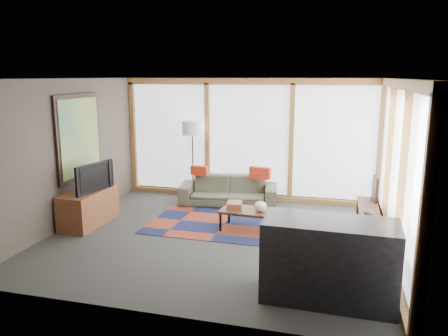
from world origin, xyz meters
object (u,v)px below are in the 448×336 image
(floor_lamp, at_px, (193,161))
(bar_counter, at_px, (329,261))
(coffee_table, at_px, (253,220))
(sofa, at_px, (229,190))
(television, at_px, (91,177))
(tv_console, at_px, (89,207))
(bookshelf, at_px, (370,227))

(floor_lamp, distance_m, bar_counter, 4.77)
(bar_counter, bearing_deg, floor_lamp, 130.18)
(floor_lamp, distance_m, coffee_table, 2.38)
(sofa, relative_size, television, 2.23)
(floor_lamp, bearing_deg, sofa, -9.66)
(coffee_table, height_order, tv_console, tv_console)
(coffee_table, xyz_separation_m, tv_console, (-2.93, -0.42, 0.13))
(television, bearing_deg, bookshelf, -72.85)
(floor_lamp, height_order, tv_console, floor_lamp)
(floor_lamp, bearing_deg, coffee_table, -44.40)
(floor_lamp, height_order, bar_counter, floor_lamp)
(bookshelf, distance_m, bar_counter, 2.17)
(floor_lamp, relative_size, coffee_table, 1.57)
(sofa, bearing_deg, bookshelf, -36.45)
(coffee_table, bearing_deg, bookshelf, -1.10)
(sofa, height_order, tv_console, tv_console)
(sofa, height_order, floor_lamp, floor_lamp)
(tv_console, xyz_separation_m, television, (0.10, -0.02, 0.57))
(coffee_table, relative_size, bar_counter, 0.71)
(sofa, xyz_separation_m, television, (-2.04, -1.90, 0.60))
(television, bearing_deg, sofa, -34.73)
(floor_lamp, relative_size, tv_console, 1.36)
(television, bearing_deg, bar_counter, -99.50)
(sofa, distance_m, coffee_table, 1.67)
(sofa, height_order, bookshelf, sofa)
(coffee_table, distance_m, bar_counter, 2.52)
(coffee_table, height_order, bar_counter, bar_counter)
(tv_console, height_order, bar_counter, bar_counter)
(bookshelf, xyz_separation_m, television, (-4.77, -0.40, 0.64))
(tv_console, height_order, television, television)
(floor_lamp, distance_m, tv_console, 2.46)
(television, height_order, bar_counter, television)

